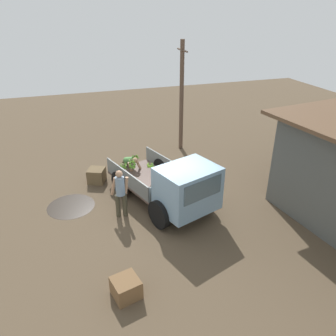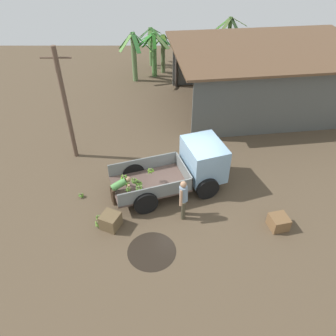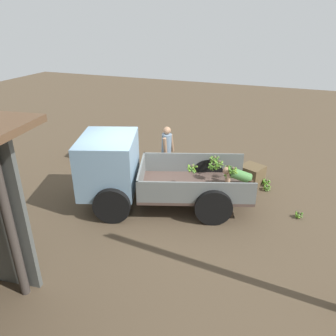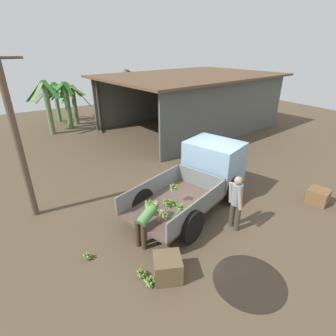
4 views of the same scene
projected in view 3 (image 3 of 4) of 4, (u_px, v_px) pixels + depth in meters
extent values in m
plane|color=brown|center=(139.00, 199.00, 9.25)|extent=(36.00, 36.00, 0.00)
cylinder|color=black|center=(212.00, 162.00, 11.56)|extent=(1.65, 1.65, 0.01)
cube|color=brown|center=(194.00, 187.00, 8.85)|extent=(3.34, 2.69, 0.08)
cube|color=slate|center=(196.00, 193.00, 7.90)|extent=(2.76, 0.98, 0.57)
cube|color=slate|center=(193.00, 162.00, 9.53)|extent=(2.76, 0.98, 0.57)
cube|color=slate|center=(141.00, 175.00, 8.76)|extent=(0.64, 1.77, 0.57)
cube|color=#7DA0BB|center=(109.00, 163.00, 8.63)|extent=(1.91, 2.17, 1.43)
cube|color=#4C606B|center=(81.00, 153.00, 8.53)|extent=(0.50, 1.38, 0.63)
cylinder|color=black|center=(112.00, 206.00, 8.06)|extent=(0.95, 0.51, 0.93)
cylinder|color=black|center=(124.00, 172.00, 9.80)|extent=(0.95, 0.51, 0.93)
cylinder|color=black|center=(213.00, 207.00, 7.99)|extent=(0.95, 0.51, 0.93)
cylinder|color=black|center=(207.00, 173.00, 9.73)|extent=(0.95, 0.51, 0.93)
sphere|color=brown|center=(215.00, 157.00, 9.22)|extent=(0.08, 0.08, 0.08)
cylinder|color=#77A245|center=(216.00, 159.00, 9.32)|extent=(0.22, 0.07, 0.17)
cylinder|color=#5A7A33|center=(213.00, 159.00, 9.31)|extent=(0.16, 0.20, 0.18)
cylinder|color=#599125|center=(212.00, 160.00, 9.25)|extent=(0.12, 0.21, 0.18)
cylinder|color=olive|center=(213.00, 160.00, 9.17)|extent=(0.23, 0.11, 0.13)
cylinder|color=#52892A|center=(216.00, 161.00, 9.21)|extent=(0.16, 0.17, 0.21)
cylinder|color=#538331|center=(217.00, 160.00, 9.24)|extent=(0.09, 0.20, 0.20)
sphere|color=#423C2B|center=(228.00, 166.00, 9.07)|extent=(0.06, 0.06, 0.06)
cylinder|color=#547E37|center=(229.00, 167.00, 9.13)|extent=(0.16, 0.08, 0.09)
cylinder|color=#60A329|center=(227.00, 167.00, 9.14)|extent=(0.14, 0.10, 0.12)
cylinder|color=#507527|center=(226.00, 168.00, 9.11)|extent=(0.04, 0.12, 0.14)
cylinder|color=#69993A|center=(226.00, 168.00, 9.07)|extent=(0.12, 0.13, 0.12)
cylinder|color=#689938|center=(228.00, 169.00, 9.03)|extent=(0.15, 0.05, 0.11)
cylinder|color=#6AAF3A|center=(230.00, 168.00, 9.04)|extent=(0.09, 0.15, 0.10)
cylinder|color=#529326|center=(229.00, 168.00, 9.09)|extent=(0.07, 0.12, 0.14)
sphere|color=brown|center=(219.00, 162.00, 8.83)|extent=(0.09, 0.09, 0.09)
cylinder|color=#71A23A|center=(217.00, 164.00, 8.86)|extent=(0.08, 0.17, 0.16)
cylinder|color=#71B22E|center=(217.00, 164.00, 8.82)|extent=(0.16, 0.16, 0.13)
cylinder|color=#73B14A|center=(219.00, 165.00, 8.81)|extent=(0.16, 0.07, 0.17)
cylinder|color=olive|center=(221.00, 164.00, 8.79)|extent=(0.15, 0.17, 0.12)
cylinder|color=#548226|center=(221.00, 164.00, 8.84)|extent=(0.07, 0.18, 0.14)
cylinder|color=#5A852B|center=(221.00, 164.00, 8.88)|extent=(0.15, 0.15, 0.16)
cylinder|color=#68993D|center=(220.00, 162.00, 8.91)|extent=(0.19, 0.05, 0.11)
cylinder|color=#507924|center=(218.00, 163.00, 8.90)|extent=(0.14, 0.14, 0.16)
sphere|color=brown|center=(233.00, 168.00, 8.52)|extent=(0.08, 0.08, 0.08)
cylinder|color=#77B037|center=(235.00, 172.00, 8.50)|extent=(0.13, 0.21, 0.18)
cylinder|color=olive|center=(235.00, 172.00, 8.56)|extent=(0.11, 0.18, 0.21)
cylinder|color=#63A922|center=(233.00, 170.00, 8.61)|extent=(0.18, 0.06, 0.21)
cylinder|color=#527434|center=(231.00, 171.00, 8.60)|extent=(0.13, 0.18, 0.21)
cylinder|color=#4C871E|center=(230.00, 170.00, 8.53)|extent=(0.15, 0.22, 0.14)
cylinder|color=#487926|center=(232.00, 172.00, 8.47)|extent=(0.22, 0.07, 0.15)
sphere|color=brown|center=(192.00, 166.00, 8.51)|extent=(0.09, 0.09, 0.09)
cylinder|color=#517622|center=(194.00, 167.00, 8.59)|extent=(0.22, 0.12, 0.14)
cylinder|color=#699F27|center=(191.00, 167.00, 8.61)|extent=(0.19, 0.19, 0.14)
cylinder|color=#6BA529|center=(189.00, 168.00, 8.53)|extent=(0.14, 0.21, 0.15)
cylinder|color=#5A8C39|center=(192.00, 170.00, 8.49)|extent=(0.19, 0.09, 0.19)
cylinder|color=#6FAD2D|center=(194.00, 170.00, 8.52)|extent=(0.09, 0.18, 0.20)
sphere|color=brown|center=(215.00, 165.00, 8.90)|extent=(0.07, 0.07, 0.07)
cylinder|color=#509620|center=(214.00, 168.00, 8.86)|extent=(0.18, 0.05, 0.12)
cylinder|color=#6C9840|center=(216.00, 168.00, 8.86)|extent=(0.15, 0.16, 0.12)
cylinder|color=#70A638|center=(216.00, 168.00, 8.92)|extent=(0.06, 0.15, 0.17)
cylinder|color=#58853B|center=(217.00, 166.00, 8.95)|extent=(0.16, 0.15, 0.11)
cylinder|color=#669E2E|center=(214.00, 165.00, 8.99)|extent=(0.18, 0.10, 0.11)
cylinder|color=#629530|center=(213.00, 166.00, 8.97)|extent=(0.10, 0.17, 0.14)
cylinder|color=olive|center=(212.00, 167.00, 8.93)|extent=(0.09, 0.18, 0.13)
sphere|color=#443D2C|center=(213.00, 164.00, 8.95)|extent=(0.08, 0.08, 0.08)
cylinder|color=#45741E|center=(210.00, 167.00, 8.97)|extent=(0.13, 0.18, 0.16)
cylinder|color=#4E762A|center=(212.00, 168.00, 8.95)|extent=(0.16, 0.08, 0.19)
cylinder|color=#42771D|center=(214.00, 167.00, 8.92)|extent=(0.17, 0.16, 0.16)
cylinder|color=#568427|center=(215.00, 167.00, 8.95)|extent=(0.05, 0.19, 0.14)
cylinder|color=#42721A|center=(215.00, 165.00, 9.02)|extent=(0.19, 0.14, 0.13)
cylinder|color=olive|center=(212.00, 165.00, 9.05)|extent=(0.20, 0.11, 0.15)
cylinder|color=#578F28|center=(210.00, 165.00, 9.02)|extent=(0.11, 0.20, 0.14)
sphere|color=brown|center=(229.00, 172.00, 8.71)|extent=(0.08, 0.08, 0.08)
cylinder|color=#5A9629|center=(233.00, 173.00, 8.73)|extent=(0.10, 0.23, 0.12)
cylinder|color=#5B8C35|center=(230.00, 174.00, 8.79)|extent=(0.17, 0.12, 0.20)
cylinder|color=#4A7821|center=(229.00, 173.00, 8.81)|extent=(0.19, 0.06, 0.19)
cylinder|color=#5D9D30|center=(227.00, 173.00, 8.80)|extent=(0.14, 0.20, 0.16)
cylinder|color=#6CA338|center=(226.00, 174.00, 8.76)|extent=(0.08, 0.19, 0.19)
cylinder|color=#69A626|center=(227.00, 174.00, 8.68)|extent=(0.21, 0.15, 0.13)
cylinder|color=#609433|center=(229.00, 175.00, 8.67)|extent=(0.21, 0.07, 0.17)
cylinder|color=olive|center=(231.00, 175.00, 8.71)|extent=(0.12, 0.17, 0.20)
cylinder|color=#3F3833|center=(9.00, 221.00, 5.47)|extent=(0.16, 0.16, 3.18)
cylinder|color=#423E2D|center=(168.00, 164.00, 10.47)|extent=(0.17, 0.17, 0.81)
cylinder|color=#423E2D|center=(165.00, 167.00, 10.28)|extent=(0.17, 0.17, 0.81)
cylinder|color=#7991A8|center=(167.00, 144.00, 10.06)|extent=(0.35, 0.33, 0.65)
sphere|color=tan|center=(167.00, 130.00, 9.87)|extent=(0.23, 0.23, 0.23)
cylinder|color=tan|center=(172.00, 143.00, 10.21)|extent=(0.12, 0.25, 0.61)
cylinder|color=tan|center=(165.00, 147.00, 9.89)|extent=(0.12, 0.19, 0.61)
cylinder|color=#3E2C1E|center=(249.00, 193.00, 8.84)|extent=(0.19, 0.19, 0.74)
cylinder|color=#3E2C1E|center=(247.00, 189.00, 9.03)|extent=(0.19, 0.19, 0.74)
cylinder|color=#509046|center=(240.00, 175.00, 8.72)|extent=(0.70, 0.50, 0.47)
sphere|color=tan|center=(227.00, 171.00, 8.65)|extent=(0.21, 0.21, 0.21)
cylinder|color=tan|center=(228.00, 184.00, 8.61)|extent=(0.21, 0.32, 0.54)
cylinder|color=tan|center=(227.00, 178.00, 8.95)|extent=(0.19, 0.27, 0.55)
sphere|color=brown|center=(267.00, 180.00, 9.92)|extent=(0.07, 0.07, 0.07)
cylinder|color=olive|center=(265.00, 181.00, 10.01)|extent=(0.18, 0.14, 0.16)
cylinder|color=#4F852A|center=(264.00, 181.00, 9.98)|extent=(0.08, 0.20, 0.14)
cylinder|color=#4D7821|center=(264.00, 182.00, 9.93)|extent=(0.14, 0.19, 0.15)
cylinder|color=#59A425|center=(266.00, 183.00, 9.88)|extent=(0.19, 0.07, 0.16)
cylinder|color=#588633|center=(268.00, 184.00, 9.91)|extent=(0.12, 0.15, 0.19)
cylinder|color=olive|center=(269.00, 182.00, 9.93)|extent=(0.09, 0.20, 0.13)
cylinder|color=#67AB3B|center=(268.00, 182.00, 9.98)|extent=(0.16, 0.12, 0.18)
sphere|color=#4E4633|center=(267.00, 186.00, 9.64)|extent=(0.07, 0.07, 0.07)
cylinder|color=#6B9D40|center=(267.00, 189.00, 9.62)|extent=(0.15, 0.04, 0.15)
cylinder|color=#568630|center=(268.00, 189.00, 9.61)|extent=(0.16, 0.12, 0.13)
cylinder|color=#6F9F3E|center=(269.00, 188.00, 9.64)|extent=(0.05, 0.17, 0.12)
cylinder|color=#547E21|center=(269.00, 187.00, 9.69)|extent=(0.14, 0.15, 0.12)
cylinder|color=#49781F|center=(267.00, 187.00, 9.71)|extent=(0.15, 0.07, 0.15)
cylinder|color=#648F40|center=(265.00, 187.00, 9.72)|extent=(0.15, 0.14, 0.12)
cylinder|color=#5C8D21|center=(264.00, 187.00, 9.68)|extent=(0.05, 0.18, 0.10)
cylinder|color=#60A434|center=(265.00, 188.00, 9.66)|extent=(0.11, 0.13, 0.16)
sphere|color=#4E4632|center=(299.00, 213.00, 8.34)|extent=(0.07, 0.07, 0.07)
cylinder|color=olive|center=(300.00, 216.00, 8.31)|extent=(0.16, 0.12, 0.12)
cylinder|color=olive|center=(302.00, 215.00, 8.34)|extent=(0.07, 0.17, 0.10)
cylinder|color=#4B7927|center=(300.00, 213.00, 8.40)|extent=(0.17, 0.10, 0.10)
cylinder|color=#5BA12F|center=(298.00, 214.00, 8.41)|extent=(0.13, 0.11, 0.15)
cylinder|color=#44751C|center=(296.00, 214.00, 8.38)|extent=(0.06, 0.16, 0.13)
cylinder|color=#65A228|center=(297.00, 216.00, 8.33)|extent=(0.15, 0.12, 0.13)
cube|color=brown|center=(252.00, 175.00, 10.03)|extent=(0.82, 0.82, 0.57)
cube|color=brown|center=(85.00, 150.00, 11.97)|extent=(0.75, 0.75, 0.50)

